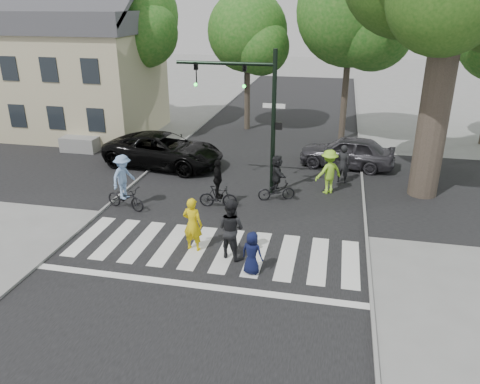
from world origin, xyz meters
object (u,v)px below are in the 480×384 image
(traffic_signal, at_px, (253,102))
(car_grey, at_px, (347,152))
(pedestrian_woman, at_px, (193,224))
(cyclist_left, at_px, (124,186))
(pedestrian_child, at_px, (252,253))
(cyclist_right, at_px, (277,180))
(car_suv, at_px, (164,150))
(pedestrian_adult, at_px, (231,229))
(cyclist_mid, at_px, (218,188))

(traffic_signal, relative_size, car_grey, 1.30)
(pedestrian_woman, relative_size, cyclist_left, 0.82)
(pedestrian_woman, bearing_deg, pedestrian_child, 162.66)
(cyclist_right, height_order, car_grey, cyclist_right)
(car_suv, bearing_deg, pedestrian_adult, -139.12)
(cyclist_left, height_order, car_grey, cyclist_left)
(pedestrian_adult, bearing_deg, pedestrian_woman, 15.25)
(traffic_signal, distance_m, pedestrian_woman, 6.20)
(traffic_signal, distance_m, cyclist_left, 6.10)
(pedestrian_woman, xyz_separation_m, pedestrian_child, (2.17, -1.02, -0.24))
(pedestrian_adult, bearing_deg, cyclist_right, -75.51)
(cyclist_left, height_order, cyclist_right, cyclist_left)
(cyclist_right, bearing_deg, pedestrian_adult, -99.04)
(cyclist_left, relative_size, car_grey, 0.49)
(pedestrian_child, bearing_deg, pedestrian_adult, -30.29)
(pedestrian_woman, distance_m, cyclist_mid, 3.51)
(pedestrian_child, relative_size, car_grey, 0.30)
(cyclist_left, xyz_separation_m, car_grey, (8.52, 7.06, -0.19))
(pedestrian_woman, xyz_separation_m, car_grey, (4.92, 9.64, -0.14))
(cyclist_left, bearing_deg, traffic_signal, 31.14)
(pedestrian_child, relative_size, cyclist_mid, 0.69)
(pedestrian_woman, distance_m, car_suv, 8.81)
(pedestrian_adult, xyz_separation_m, cyclist_mid, (-1.39, 3.70, -0.18))
(car_suv, relative_size, car_grey, 1.29)
(traffic_signal, height_order, pedestrian_woman, traffic_signal)
(cyclist_mid, height_order, car_grey, cyclist_mid)
(car_grey, bearing_deg, cyclist_mid, -31.06)
(car_grey, bearing_deg, car_suv, -70.64)
(pedestrian_woman, relative_size, car_suv, 0.31)
(pedestrian_child, height_order, pedestrian_adult, pedestrian_adult)
(pedestrian_woman, height_order, pedestrian_child, pedestrian_woman)
(pedestrian_child, xyz_separation_m, cyclist_right, (-0.06, 5.76, 0.19))
(cyclist_right, bearing_deg, pedestrian_woman, -114.05)
(car_suv, bearing_deg, car_grey, -71.16)
(pedestrian_adult, relative_size, cyclist_left, 0.89)
(pedestrian_child, bearing_deg, cyclist_right, -75.17)
(pedestrian_child, distance_m, cyclist_mid, 5.06)
(pedestrian_adult, relative_size, cyclist_right, 1.02)
(cyclist_right, bearing_deg, cyclist_mid, -150.64)
(pedestrian_adult, bearing_deg, cyclist_left, -5.85)
(pedestrian_adult, height_order, cyclist_right, pedestrian_adult)
(pedestrian_child, distance_m, car_grey, 11.01)
(cyclist_mid, height_order, car_suv, cyclist_mid)
(traffic_signal, xyz_separation_m, car_suv, (-4.95, 2.51, -3.08))
(cyclist_left, bearing_deg, pedestrian_child, -31.98)
(pedestrian_adult, height_order, car_grey, pedestrian_adult)
(cyclist_left, distance_m, cyclist_right, 6.11)
(pedestrian_adult, xyz_separation_m, car_suv, (-5.30, 8.06, -0.17))
(pedestrian_child, bearing_deg, car_suv, -41.12)
(pedestrian_woman, relative_size, car_grey, 0.40)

